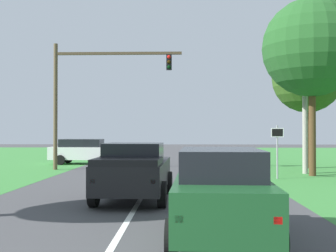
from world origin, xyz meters
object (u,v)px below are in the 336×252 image
(red_suv_near, at_px, (221,192))
(utility_pole_right, at_px, (305,87))
(pickup_truck_lead, at_px, (134,171))
(crossing_suv_far, at_px, (84,151))
(traffic_light, at_px, (89,86))
(oak_tree_right, at_px, (307,78))
(extra_tree_1, at_px, (312,48))
(keep_moving_sign, at_px, (277,145))

(red_suv_near, height_order, utility_pole_right, utility_pole_right)
(pickup_truck_lead, distance_m, crossing_suv_far, 16.49)
(pickup_truck_lead, height_order, crossing_suv_far, pickup_truck_lead)
(red_suv_near, height_order, traffic_light, traffic_light)
(oak_tree_right, height_order, extra_tree_1, extra_tree_1)
(crossing_suv_far, bearing_deg, extra_tree_1, -29.29)
(red_suv_near, relative_size, traffic_light, 0.59)
(traffic_light, relative_size, utility_pole_right, 0.82)
(pickup_truck_lead, relative_size, utility_pole_right, 0.54)
(red_suv_near, xyz_separation_m, extra_tree_1, (5.92, 13.31, 5.60))
(keep_moving_sign, xyz_separation_m, oak_tree_right, (3.23, 6.16, 3.96))
(red_suv_near, xyz_separation_m, keep_moving_sign, (3.80, 11.84, 0.65))
(pickup_truck_lead, height_order, oak_tree_right, oak_tree_right)
(pickup_truck_lead, relative_size, extra_tree_1, 0.55)
(pickup_truck_lead, relative_size, oak_tree_right, 0.65)
(keep_moving_sign, xyz_separation_m, crossing_suv_far, (-11.40, 9.05, -0.73))
(crossing_suv_far, xyz_separation_m, utility_pole_right, (13.48, -6.41, 3.78))
(crossing_suv_far, height_order, extra_tree_1, extra_tree_1)
(pickup_truck_lead, height_order, keep_moving_sign, keep_moving_sign)
(crossing_suv_far, distance_m, utility_pole_right, 15.40)
(utility_pole_right, relative_size, extra_tree_1, 1.03)
(red_suv_near, height_order, keep_moving_sign, keep_moving_sign)
(pickup_truck_lead, bearing_deg, utility_pole_right, 48.12)
(utility_pole_right, height_order, extra_tree_1, utility_pole_right)
(keep_moving_sign, distance_m, utility_pole_right, 4.54)
(pickup_truck_lead, distance_m, utility_pole_right, 12.95)
(traffic_light, xyz_separation_m, extra_tree_1, (12.24, -3.18, 1.60))
(pickup_truck_lead, bearing_deg, crossing_suv_far, 108.38)
(red_suv_near, bearing_deg, extra_tree_1, 66.03)
(red_suv_near, distance_m, traffic_light, 18.10)
(oak_tree_right, bearing_deg, crossing_suv_far, 168.82)
(traffic_light, xyz_separation_m, oak_tree_right, (13.36, 1.51, 0.62))
(red_suv_near, xyz_separation_m, oak_tree_right, (7.03, 18.00, 4.61))
(pickup_truck_lead, height_order, traffic_light, traffic_light)
(pickup_truck_lead, xyz_separation_m, oak_tree_right, (9.43, 12.75, 4.63))
(red_suv_near, bearing_deg, oak_tree_right, 68.65)
(traffic_light, height_order, oak_tree_right, oak_tree_right)
(oak_tree_right, relative_size, extra_tree_1, 0.85)
(red_suv_near, relative_size, oak_tree_right, 0.58)
(keep_moving_sign, xyz_separation_m, utility_pole_right, (2.08, 2.64, 3.05))
(traffic_light, height_order, utility_pole_right, utility_pole_right)
(oak_tree_right, bearing_deg, keep_moving_sign, -117.69)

